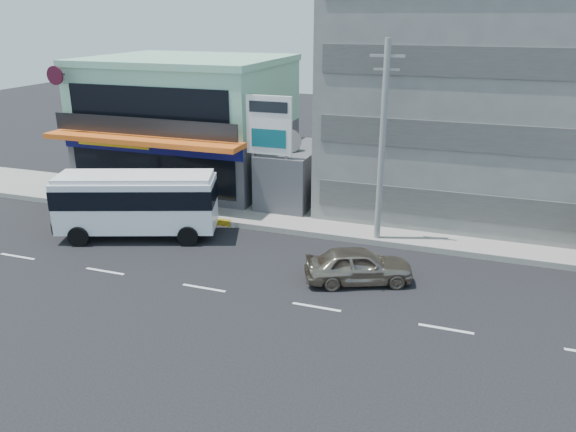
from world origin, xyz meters
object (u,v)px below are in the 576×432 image
object	(u,v)px
shop_building	(190,125)
minibus	(137,200)
concrete_building	(479,89)
sedan	(359,265)
satellite_dish	(289,150)
utility_pole_near	(382,143)
motorcycle_rider	(94,209)
billboard	(269,132)

from	to	relation	value
shop_building	minibus	distance (m)	10.18
concrete_building	sedan	size ratio (longest dim) A/B	3.46
concrete_building	satellite_dish	size ratio (longest dim) A/B	10.67
utility_pole_near	motorcycle_rider	world-z (taller)	utility_pole_near
shop_building	sedan	distance (m)	18.25
billboard	utility_pole_near	world-z (taller)	utility_pole_near
billboard	utility_pole_near	xyz separation A→B (m)	(6.50, -1.80, 0.22)
concrete_building	minibus	world-z (taller)	concrete_building
shop_building	billboard	distance (m)	8.92
satellite_dish	billboard	distance (m)	2.31
minibus	sedan	world-z (taller)	minibus
concrete_building	minibus	xyz separation A→B (m)	(-15.89, -10.81, -4.99)
billboard	motorcycle_rider	xyz separation A→B (m)	(-9.13, -3.78, -4.25)
minibus	sedan	size ratio (longest dim) A/B	1.82
utility_pole_near	satellite_dish	bearing A→B (deg)	149.04
satellite_dish	sedan	bearing A→B (deg)	-53.64
billboard	minibus	bearing A→B (deg)	-137.09
shop_building	satellite_dish	distance (m)	8.54
satellite_dish	utility_pole_near	distance (m)	7.17
concrete_building	motorcycle_rider	bearing A→B (deg)	-153.98
utility_pole_near	sedan	xyz separation A→B (m)	(0.06, -4.64, -4.36)
concrete_building	utility_pole_near	size ratio (longest dim) A/B	1.60
concrete_building	billboard	size ratio (longest dim) A/B	2.32
billboard	minibus	size ratio (longest dim) A/B	0.82
concrete_building	shop_building	bearing A→B (deg)	-176.65
satellite_dish	utility_pole_near	world-z (taller)	utility_pole_near
shop_building	concrete_building	world-z (taller)	concrete_building
concrete_building	minibus	size ratio (longest dim) A/B	1.90
billboard	shop_building	bearing A→B (deg)	147.68
shop_building	motorcycle_rider	xyz separation A→B (m)	(-1.63, -8.53, -3.32)
shop_building	motorcycle_rider	bearing A→B (deg)	-100.81
billboard	motorcycle_rider	world-z (taller)	billboard
sedan	motorcycle_rider	distance (m)	15.92
concrete_building	billboard	bearing A→B (deg)	-151.08
satellite_dish	shop_building	bearing A→B (deg)	159.79
minibus	concrete_building	bearing A→B (deg)	34.23
shop_building	concrete_building	size ratio (longest dim) A/B	0.77
minibus	motorcycle_rider	distance (m)	4.15
shop_building	utility_pole_near	world-z (taller)	utility_pole_near
minibus	motorcycle_rider	xyz separation A→B (m)	(-3.74, 1.23, -1.33)
billboard	sedan	xyz separation A→B (m)	(6.56, -6.44, -4.14)
satellite_dish	motorcycle_rider	xyz separation A→B (m)	(-9.63, -5.58, -2.90)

